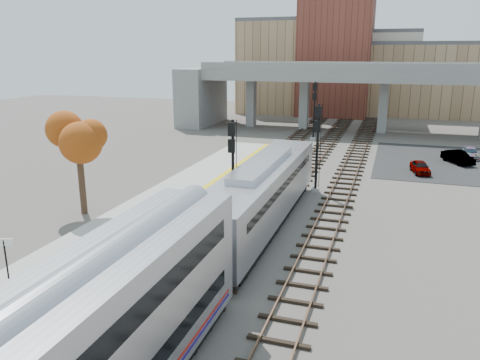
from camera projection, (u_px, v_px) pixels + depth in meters
The scene contains 16 objects.
ground at pixel (222, 252), 26.18m from camera, with size 160.00×160.00×0.00m, color #47423D.
platform at pixel (110, 234), 28.32m from camera, with size 4.50×60.00×0.35m, color #9E9E99.
yellow_strip at pixel (138, 235), 27.70m from camera, with size 0.70×60.00×0.01m, color yellow.
tracks at pixel (288, 192), 37.33m from camera, with size 10.70×95.00×0.25m.
overpass at pixel (369, 90), 64.39m from camera, with size 54.00×12.00×9.50m.
buildings_far at pixel (356, 69), 84.71m from camera, with size 43.00×21.00×20.60m.
parking_lot at pixel (447, 162), 47.61m from camera, with size 14.00×18.00×0.04m, color black.
locomotive at pixel (262, 193), 29.52m from camera, with size 3.02×19.05×4.10m.
signal_mast_near at pixel (233, 173), 30.18m from camera, with size 0.60×0.64×6.75m.
signal_mast_mid at pixel (317, 150), 36.56m from camera, with size 0.60×0.64×7.03m.
signal_mast_far at pixel (314, 111), 58.92m from camera, with size 0.60×0.64×7.30m.
station_sign at pixel (5, 252), 21.48m from camera, with size 0.87×0.34×2.27m.
tree at pixel (78, 136), 31.14m from camera, with size 3.60×3.60×7.35m.
car_a at pixel (420, 167), 43.06m from camera, with size 1.36×3.38×1.15m, color #99999E.
car_b at pixel (458, 157), 46.82m from camera, with size 1.36×3.90×1.28m, color #99999E.
car_c at pixel (470, 153), 49.25m from camera, with size 1.51×3.73×1.08m, color #99999E.
Camera 1 is at (8.50, -22.66, 10.84)m, focal length 35.00 mm.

